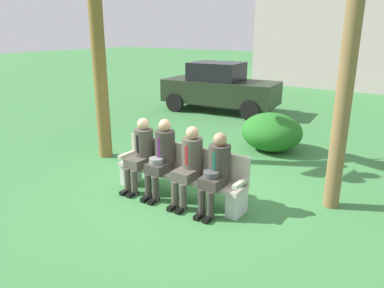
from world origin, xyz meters
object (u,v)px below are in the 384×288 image
seated_man_leftmost (141,150)px  seated_man_centerright (189,162)px  parked_car_near (219,87)px  shrub_near_bench (272,132)px  park_bench (181,172)px  seated_man_rightmost (216,169)px  seated_man_centerleft (162,154)px

seated_man_leftmost → seated_man_centerright: seated_man_centerright is taller
seated_man_centerright → parked_car_near: 7.15m
seated_man_leftmost → shrub_near_bench: bearing=72.4°
shrub_near_bench → park_bench: bearing=-95.2°
park_bench → seated_man_leftmost: bearing=-170.3°
seated_man_centerright → seated_man_rightmost: (0.51, -0.01, -0.01)m
parked_car_near → park_bench: bearing=-65.3°
park_bench → seated_man_centerright: seated_man_centerright is taller
seated_man_centerleft → shrub_near_bench: 3.44m
shrub_near_bench → seated_man_centerright: bearing=-90.6°
seated_man_centerleft → shrub_near_bench: seated_man_centerleft is taller
seated_man_centerright → shrub_near_bench: seated_man_centerright is taller
seated_man_centerleft → seated_man_rightmost: size_ratio=1.05×
seated_man_leftmost → seated_man_centerleft: (0.48, -0.00, 0.02)m
parked_car_near → seated_man_rightmost: bearing=-60.3°
seated_man_leftmost → seated_man_centerleft: size_ratio=0.97×
seated_man_rightmost → parked_car_near: parked_car_near is taller
park_bench → seated_man_leftmost: size_ratio=1.88×
seated_man_centerleft → parked_car_near: (-2.60, 6.42, 0.10)m
seated_man_centerleft → seated_man_leftmost: bearing=179.8°
seated_man_centerright → parked_car_near: (-3.15, 6.42, 0.12)m
seated_man_rightmost → shrub_near_bench: size_ratio=0.88×
seated_man_centerright → seated_man_rightmost: 0.51m
shrub_near_bench → parked_car_near: parked_car_near is taller
park_bench → seated_man_leftmost: 0.83m
park_bench → shrub_near_bench: bearing=84.8°
park_bench → parked_car_near: bearing=114.7°
parked_car_near → seated_man_centerright: bearing=-63.8°
park_bench → seated_man_centerright: (0.26, -0.13, 0.28)m
park_bench → parked_car_near: parked_car_near is taller
park_bench → shrub_near_bench: size_ratio=1.68×
seated_man_centerleft → seated_man_centerright: (0.56, 0.00, -0.02)m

